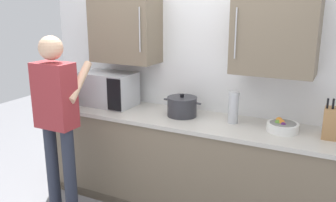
% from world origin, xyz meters
% --- Properties ---
extents(back_wall_tiled, '(3.35, 0.44, 2.87)m').
position_xyz_m(back_wall_tiled, '(0.00, 1.10, 1.49)').
color(back_wall_tiled, white).
rests_on(back_wall_tiled, ground_plane).
extents(counter_unit, '(2.86, 0.62, 0.90)m').
position_xyz_m(counter_unit, '(0.00, 0.79, 0.45)').
color(counter_unit, '#756651').
rests_on(counter_unit, ground_plane).
extents(microwave_oven, '(0.59, 0.73, 0.33)m').
position_xyz_m(microwave_oven, '(-0.90, 0.82, 1.07)').
color(microwave_oven, '#B7BABF').
rests_on(microwave_oven, counter_unit).
extents(stock_pot, '(0.37, 0.27, 0.21)m').
position_xyz_m(stock_pot, '(-0.05, 0.83, 0.99)').
color(stock_pot, '#2D2D33').
rests_on(stock_pot, counter_unit).
extents(fruit_bowl, '(0.25, 0.25, 0.10)m').
position_xyz_m(fruit_bowl, '(0.85, 0.82, 0.95)').
color(fruit_bowl, white).
rests_on(fruit_bowl, counter_unit).
extents(knife_block, '(0.11, 0.15, 0.32)m').
position_xyz_m(knife_block, '(1.20, 0.84, 1.02)').
color(knife_block, '#A37547').
rests_on(knife_block, counter_unit).
extents(thermos_flask, '(0.09, 0.09, 0.28)m').
position_xyz_m(thermos_flask, '(0.43, 0.85, 1.04)').
color(thermos_flask, '#B7BABF').
rests_on(thermos_flask, counter_unit).
extents(person_figure, '(0.44, 0.51, 1.65)m').
position_xyz_m(person_figure, '(-0.91, 0.14, 0.99)').
color(person_figure, '#282D3D').
rests_on(person_figure, ground_plane).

